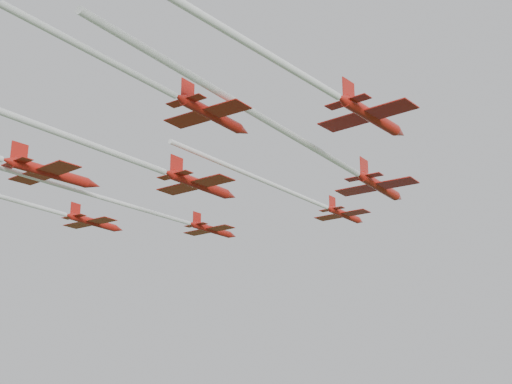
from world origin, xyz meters
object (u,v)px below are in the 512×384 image
(jet_lead, at_px, (312,201))
(jet_row3_right, at_px, (289,67))
(jet_row3_mid, at_px, (140,163))
(jet_row4_right, at_px, (66,38))
(jet_row2_left, at_px, (140,209))
(jet_row2_right, at_px, (332,159))

(jet_lead, relative_size, jet_row3_right, 0.77)
(jet_row3_mid, distance_m, jet_row4_right, 25.29)
(jet_row2_left, height_order, jet_row3_right, jet_row3_right)
(jet_row2_right, distance_m, jet_row3_mid, 20.55)
(jet_row2_left, distance_m, jet_row4_right, 42.70)
(jet_row3_right, bearing_deg, jet_lead, 122.43)
(jet_row2_left, height_order, jet_row4_right, jet_row4_right)
(jet_row3_mid, bearing_deg, jet_row3_right, -10.48)
(jet_row3_right, distance_m, jet_row4_right, 18.76)
(jet_row2_right, xyz_separation_m, jet_row3_right, (0.31, -19.57, 1.35))
(jet_lead, height_order, jet_row4_right, jet_lead)
(jet_lead, xyz_separation_m, jet_row3_mid, (-11.49, -30.27, -3.36))
(jet_row2_right, height_order, jet_row3_right, jet_row3_right)
(jet_row2_left, bearing_deg, jet_row4_right, -50.63)
(jet_row4_right, bearing_deg, jet_row2_right, 87.02)
(jet_row2_left, distance_m, jet_row3_right, 37.95)
(jet_row3_mid, relative_size, jet_row3_right, 0.83)
(jet_row2_left, height_order, jet_row2_right, jet_row2_right)
(jet_lead, bearing_deg, jet_row3_mid, -91.27)
(jet_row2_left, distance_m, jet_row3_mid, 17.63)
(jet_row3_right, bearing_deg, jet_row2_left, 156.96)
(jet_row3_mid, xyz_separation_m, jet_row4_right, (6.15, -24.53, 0.41))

